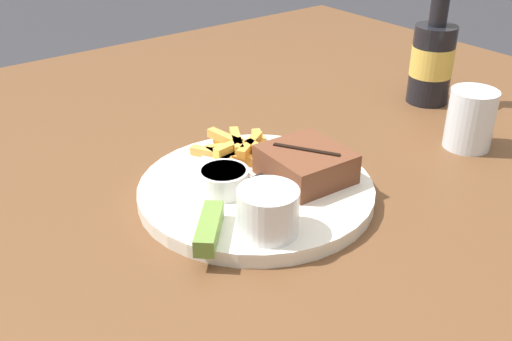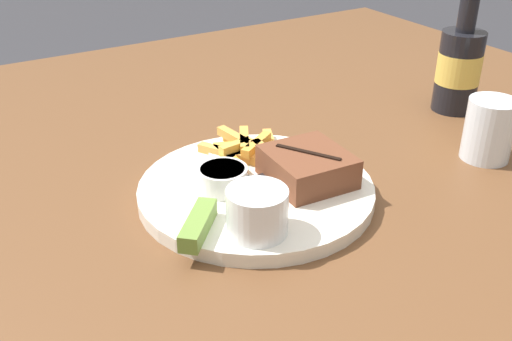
# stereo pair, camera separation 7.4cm
# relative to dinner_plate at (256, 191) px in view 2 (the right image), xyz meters

# --- Properties ---
(dining_table) EXTENTS (1.43, 1.57, 0.78)m
(dining_table) POSITION_rel_dinner_plate_xyz_m (0.00, 0.00, -0.07)
(dining_table) COLOR brown
(dining_table) RESTS_ON ground_plane
(dinner_plate) EXTENTS (0.30, 0.30, 0.02)m
(dinner_plate) POSITION_rel_dinner_plate_xyz_m (0.00, 0.00, 0.00)
(dinner_plate) COLOR silver
(dinner_plate) RESTS_ON dining_table
(steak_portion) EXTENTS (0.11, 0.10, 0.04)m
(steak_portion) POSITION_rel_dinner_plate_xyz_m (0.02, 0.06, 0.03)
(steak_portion) COLOR brown
(steak_portion) RESTS_ON dinner_plate
(fries_pile) EXTENTS (0.13, 0.12, 0.02)m
(fries_pile) POSITION_rel_dinner_plate_xyz_m (-0.07, 0.03, 0.02)
(fries_pile) COLOR gold
(fries_pile) RESTS_ON dinner_plate
(coleslaw_cup) EXTENTS (0.07, 0.07, 0.05)m
(coleslaw_cup) POSITION_rel_dinner_plate_xyz_m (0.09, -0.05, 0.04)
(coleslaw_cup) COLOR white
(coleslaw_cup) RESTS_ON dinner_plate
(dipping_sauce_cup) EXTENTS (0.06, 0.06, 0.03)m
(dipping_sauce_cup) POSITION_rel_dinner_plate_xyz_m (-0.01, -0.04, 0.03)
(dipping_sauce_cup) COLOR silver
(dipping_sauce_cup) RESTS_ON dinner_plate
(pickle_spear) EXTENTS (0.08, 0.07, 0.02)m
(pickle_spear) POSITION_rel_dinner_plate_xyz_m (0.06, -0.11, 0.02)
(pickle_spear) COLOR olive
(pickle_spear) RESTS_ON dinner_plate
(fork_utensil) EXTENTS (0.13, 0.02, 0.00)m
(fork_utensil) POSITION_rel_dinner_plate_xyz_m (-0.08, -0.01, 0.01)
(fork_utensil) COLOR #B7B7BC
(fork_utensil) RESTS_ON dinner_plate
(knife_utensil) EXTENTS (0.03, 0.17, 0.01)m
(knife_utensil) POSITION_rel_dinner_plate_xyz_m (-0.00, 0.04, 0.01)
(knife_utensil) COLOR #B7B7BC
(knife_utensil) RESTS_ON dinner_plate
(beer_bottle) EXTENTS (0.07, 0.07, 0.21)m
(beer_bottle) POSITION_rel_dinner_plate_xyz_m (-0.07, 0.43, 0.07)
(beer_bottle) COLOR black
(beer_bottle) RESTS_ON dining_table
(drinking_glass) EXTENTS (0.07, 0.07, 0.09)m
(drinking_glass) POSITION_rel_dinner_plate_xyz_m (0.08, 0.34, 0.04)
(drinking_glass) COLOR silver
(drinking_glass) RESTS_ON dining_table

